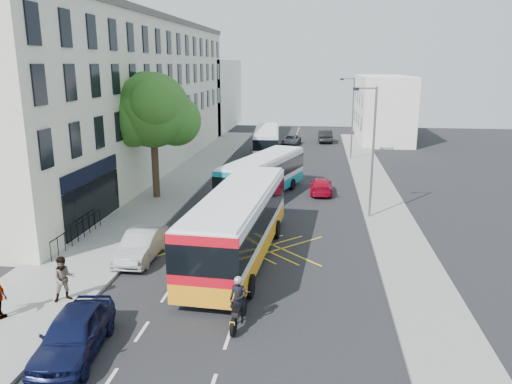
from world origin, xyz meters
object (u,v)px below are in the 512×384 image
(motorbike, at_px, (238,302))
(parked_car_blue, at_px, (74,333))
(lamp_near, at_px, (372,146))
(lamp_far, at_px, (352,114))
(bus_mid, at_px, (263,176))
(distant_car_dark, at_px, (325,136))
(bus_far, at_px, (267,141))
(distant_car_grey, at_px, (291,140))
(pedestrian_near, at_px, (64,279))
(red_hatchback, at_px, (321,186))
(bus_near, at_px, (238,224))
(street_tree, at_px, (152,111))
(parked_car_silver, at_px, (141,245))

(motorbike, height_order, parked_car_blue, motorbike)
(lamp_near, xyz_separation_m, lamp_far, (0.00, 20.00, 0.00))
(bus_mid, bearing_deg, distant_car_dark, 97.13)
(bus_mid, xyz_separation_m, motorbike, (1.15, -18.47, -0.66))
(lamp_far, distance_m, motorbike, 34.83)
(lamp_near, distance_m, bus_far, 22.98)
(bus_far, bearing_deg, distant_car_grey, 69.85)
(motorbike, distance_m, distant_car_dark, 45.96)
(pedestrian_near, bearing_deg, parked_car_blue, -91.43)
(bus_far, relative_size, motorbike, 4.80)
(parked_car_blue, xyz_separation_m, red_hatchback, (8.18, 22.68, -0.18))
(bus_near, bearing_deg, lamp_near, 51.04)
(lamp_far, relative_size, distant_car_grey, 1.91)
(street_tree, relative_size, bus_far, 0.82)
(street_tree, distance_m, parked_car_blue, 20.73)
(parked_car_blue, bearing_deg, motorbike, 19.85)
(parked_car_blue, relative_size, distant_car_grey, 1.08)
(parked_car_silver, bearing_deg, red_hatchback, 58.13)
(distant_car_grey, bearing_deg, bus_mid, -85.16)
(bus_near, height_order, bus_mid, bus_near)
(bus_far, height_order, red_hatchback, bus_far)
(street_tree, height_order, distant_car_dark, street_tree)
(bus_near, distance_m, pedestrian_near, 8.44)
(distant_car_grey, bearing_deg, red_hatchback, -74.73)
(distant_car_grey, height_order, pedestrian_near, pedestrian_near)
(lamp_near, distance_m, distant_car_dark, 32.02)
(lamp_far, xyz_separation_m, distant_car_grey, (-6.47, 8.75, -4.03))
(street_tree, relative_size, bus_mid, 0.80)
(lamp_far, relative_size, bus_far, 0.75)
(street_tree, bearing_deg, distant_car_dark, 66.78)
(red_hatchback, xyz_separation_m, distant_car_dark, (0.53, 25.70, 0.17))
(bus_far, bearing_deg, street_tree, -113.27)
(bus_near, xyz_separation_m, parked_car_silver, (-4.79, -0.64, -1.11))
(bus_near, distance_m, bus_mid, 11.95)
(motorbike, bearing_deg, parked_car_blue, -148.38)
(parked_car_silver, bearing_deg, bus_far, 83.87)
(bus_far, relative_size, red_hatchback, 2.64)
(bus_far, xyz_separation_m, motorbike, (2.62, -35.21, -0.63))
(motorbike, distance_m, parked_car_blue, 5.73)
(motorbike, xyz_separation_m, parked_car_silver, (-5.82, 5.88, -0.21))
(bus_mid, height_order, parked_car_blue, bus_mid)
(bus_far, xyz_separation_m, distant_car_dark, (6.21, 10.60, -0.80))
(bus_mid, distance_m, distant_car_grey, 24.43)
(lamp_near, relative_size, bus_mid, 0.73)
(lamp_far, distance_m, distant_car_dark, 12.55)
(bus_far, distance_m, distant_car_grey, 8.00)
(bus_far, bearing_deg, distant_car_dark, 55.01)
(parked_car_blue, distance_m, parked_car_silver, 8.48)
(bus_near, xyz_separation_m, motorbike, (1.03, -6.52, -0.90))
(bus_near, height_order, red_hatchback, bus_near)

